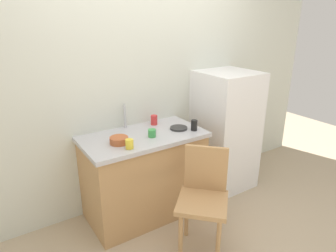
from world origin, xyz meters
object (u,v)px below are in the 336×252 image
object	(u,v)px
refrigerator	(225,131)
cup_yellow	(129,144)
cup_green	(152,133)
cup_red	(154,120)
terracotta_bowl	(119,140)
chair	(203,196)
hotplate	(179,128)
cup_black	(194,125)

from	to	relation	value
refrigerator	cup_yellow	size ratio (longest dim) A/B	16.83
cup_green	cup_red	bearing A→B (deg)	56.25
cup_yellow	terracotta_bowl	bearing A→B (deg)	101.50
refrigerator	cup_green	distance (m)	1.04
cup_red	cup_green	xyz separation A→B (m)	(-0.19, -0.28, -0.01)
chair	refrigerator	bearing A→B (deg)	83.87
hotplate	cup_red	world-z (taller)	cup_red
refrigerator	chair	world-z (taller)	refrigerator
refrigerator	cup_red	xyz separation A→B (m)	(-0.83, 0.18, 0.23)
refrigerator	cup_yellow	distance (m)	1.34
cup_yellow	cup_red	bearing A→B (deg)	40.16
cup_green	refrigerator	bearing A→B (deg)	5.58
refrigerator	cup_black	size ratio (longest dim) A/B	12.93
terracotta_bowl	cup_green	world-z (taller)	cup_green
terracotta_bowl	cup_yellow	xyz separation A→B (m)	(0.03, -0.14, 0.01)
chair	terracotta_bowl	bearing A→B (deg)	172.20
terracotta_bowl	cup_red	xyz separation A→B (m)	(0.50, 0.25, 0.02)
terracotta_bowl	cup_yellow	size ratio (longest dim) A/B	2.03
hotplate	cup_green	bearing A→B (deg)	-174.47
chair	cup_black	xyz separation A→B (m)	(0.28, 0.51, 0.41)
terracotta_bowl	cup_green	xyz separation A→B (m)	(0.32, -0.02, 0.01)
terracotta_bowl	cup_green	distance (m)	0.32
terracotta_bowl	cup_red	world-z (taller)	cup_red
cup_yellow	cup_green	bearing A→B (deg)	22.83
hotplate	cup_yellow	world-z (taller)	cup_yellow
chair	hotplate	bearing A→B (deg)	119.57
refrigerator	terracotta_bowl	world-z (taller)	refrigerator
hotplate	terracotta_bowl	bearing A→B (deg)	-179.36
cup_red	terracotta_bowl	bearing A→B (deg)	-153.15
refrigerator	cup_red	world-z (taller)	refrigerator
refrigerator	cup_green	size ratio (longest dim) A/B	18.36
refrigerator	cup_green	bearing A→B (deg)	-174.42
terracotta_bowl	chair	bearing A→B (deg)	-53.31
chair	cup_green	distance (m)	0.72
chair	cup_yellow	bearing A→B (deg)	177.86
hotplate	cup_yellow	xyz separation A→B (m)	(-0.61, -0.15, 0.03)
refrigerator	cup_red	size ratio (longest dim) A/B	13.99
refrigerator	hotplate	world-z (taller)	refrigerator
cup_black	cup_yellow	distance (m)	0.71
hotplate	cup_red	bearing A→B (deg)	118.51
refrigerator	chair	size ratio (longest dim) A/B	1.51
cup_green	hotplate	bearing A→B (deg)	5.53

